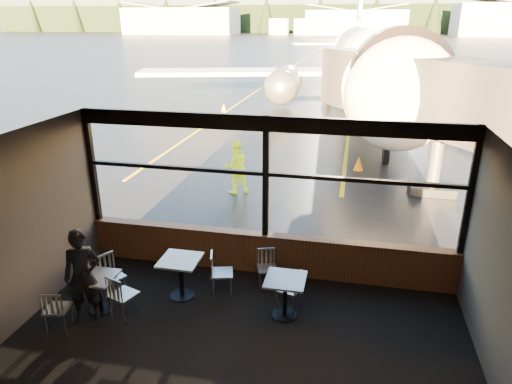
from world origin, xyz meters
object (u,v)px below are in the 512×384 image
(cafe_table_left, at_px, (99,293))
(chair_left_s, at_px, (58,309))
(chair_near_e, at_px, (289,290))
(airliner, at_px, (372,18))
(chair_near_n, at_px, (267,269))
(chair_mid_w, at_px, (112,277))
(passenger, at_px, (83,276))
(cafe_table_near, at_px, (285,297))
(chair_near_w, at_px, (222,273))
(ground_crew, at_px, (235,167))
(cone_nose, at_px, (359,163))
(jet_bridge, at_px, (418,128))
(cone_wing, at_px, (224,107))
(cafe_table_mid, at_px, (181,278))
(chair_mid_s, at_px, (123,295))

(cafe_table_left, relative_size, chair_left_s, 0.87)
(chair_near_e, bearing_deg, airliner, 10.54)
(cafe_table_left, distance_m, chair_near_n, 3.34)
(cafe_table_left, xyz_separation_m, chair_mid_w, (0.02, 0.45, 0.09))
(cafe_table_left, relative_size, passenger, 0.41)
(cafe_table_near, distance_m, chair_near_w, 1.46)
(chair_left_s, bearing_deg, airliner, 65.43)
(chair_near_n, distance_m, chair_mid_w, 3.14)
(chair_near_w, bearing_deg, ground_crew, 176.27)
(cafe_table_near, relative_size, chair_mid_w, 0.88)
(chair_near_w, distance_m, chair_left_s, 3.08)
(cone_nose, bearing_deg, jet_bridge, -57.33)
(chair_near_w, height_order, chair_left_s, chair_near_w)
(chair_near_n, xyz_separation_m, ground_crew, (-2.05, 5.32, 0.45))
(chair_near_e, relative_size, passenger, 0.45)
(cone_nose, relative_size, cone_wing, 1.15)
(chair_near_n, relative_size, cone_wing, 1.80)
(cone_wing, bearing_deg, ground_crew, -72.54)
(cafe_table_mid, bearing_deg, chair_mid_w, -166.03)
(cafe_table_left, xyz_separation_m, passenger, (-0.09, -0.29, 0.53))
(airliner, distance_m, chair_near_e, 22.82)
(jet_bridge, xyz_separation_m, cone_wing, (-9.80, 12.92, -2.00))
(jet_bridge, relative_size, passenger, 5.63)
(passenger, bearing_deg, airliner, 50.45)
(airliner, xyz_separation_m, cone_wing, (-8.56, -2.54, -5.20))
(airliner, bearing_deg, chair_near_n, -99.10)
(chair_near_e, height_order, cone_wing, chair_near_e)
(passenger, bearing_deg, chair_near_e, -9.60)
(chair_mid_w, bearing_deg, airliner, -161.94)
(airliner, height_order, cafe_table_left, airliner)
(airliner, relative_size, cone_wing, 78.42)
(chair_near_w, height_order, chair_mid_s, chair_mid_s)
(chair_mid_w, bearing_deg, cone_wing, -139.45)
(chair_left_s, distance_m, cone_nose, 11.97)
(ground_crew, bearing_deg, chair_near_e, 82.40)
(chair_mid_s, height_order, cone_nose, chair_mid_s)
(airliner, distance_m, cafe_table_left, 24.14)
(cone_nose, bearing_deg, chair_near_n, -102.16)
(passenger, bearing_deg, chair_near_n, 3.46)
(chair_mid_s, bearing_deg, chair_near_w, 55.17)
(cafe_table_mid, xyz_separation_m, chair_near_n, (1.62, 0.72, -0.01))
(chair_near_n, relative_size, passenger, 0.45)
(chair_near_n, xyz_separation_m, chair_mid_s, (-2.43, -1.59, 0.05))
(passenger, xyz_separation_m, ground_crew, (1.02, 7.12, -0.04))
(cafe_table_left, height_order, chair_left_s, chair_left_s)
(cafe_table_mid, bearing_deg, jet_bridge, 53.29)
(chair_near_e, bearing_deg, chair_mid_s, 121.96)
(chair_left_s, bearing_deg, cone_wing, 86.67)
(jet_bridge, height_order, cone_wing, jet_bridge)
(airliner, bearing_deg, cafe_table_left, -105.95)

